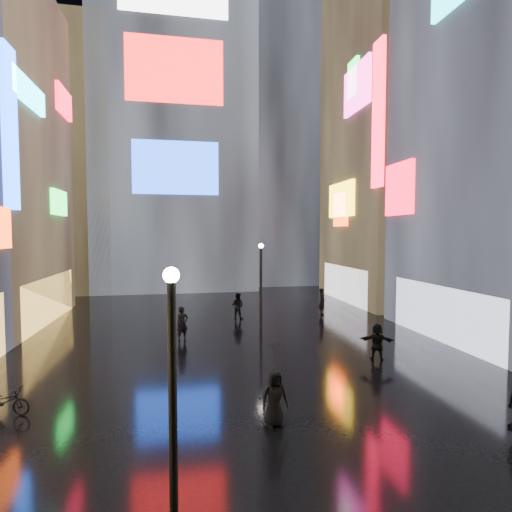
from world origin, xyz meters
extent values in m
plane|color=black|center=(0.00, 20.00, 0.00)|extent=(140.00, 140.00, 0.00)
cube|color=#1453FF|center=(-10.85, 20.00, 11.00)|extent=(0.25, 1.40, 8.00)
cube|color=#FFC659|center=(-11.10, 26.00, 1.50)|extent=(0.20, 10.00, 3.00)
cube|color=#1CFF41|center=(-10.85, 27.82, 7.91)|extent=(0.25, 3.00, 1.71)
cube|color=#1AF7FF|center=(-10.85, 22.61, 13.61)|extent=(0.25, 4.84, 1.37)
cube|color=#FF0C28|center=(-10.85, 29.70, 15.31)|extent=(0.25, 3.32, 1.94)
cube|color=white|center=(11.10, 17.00, 1.50)|extent=(0.20, 9.00, 3.00)
cube|color=#FF0C28|center=(10.85, 21.12, 8.58)|extent=(0.25, 2.99, 3.26)
cube|color=#FF0C28|center=(10.85, 24.00, 14.00)|extent=(0.25, 1.40, 10.00)
cube|color=black|center=(16.00, 30.00, 14.00)|extent=(10.00, 12.00, 28.00)
cube|color=white|center=(11.10, 30.00, 1.50)|extent=(0.20, 9.00, 3.00)
cube|color=yellow|center=(10.85, 30.32, 8.66)|extent=(0.25, 4.92, 2.91)
cube|color=#FF32AA|center=(10.85, 27.51, 17.02)|extent=(0.25, 4.36, 3.46)
cube|color=#FF440C|center=(10.85, 30.44, 7.84)|extent=(0.25, 2.63, 2.87)
cube|color=#1CFF41|center=(10.85, 28.19, 17.94)|extent=(0.25, 1.69, 2.90)
cube|color=black|center=(-3.00, 44.00, 21.00)|extent=(16.00, 14.00, 42.00)
cube|color=#FF1414|center=(-3.00, 36.90, 21.00)|extent=(9.00, 0.20, 6.00)
cube|color=#194CFF|center=(-3.00, 36.90, 12.00)|extent=(8.00, 0.20, 5.00)
cube|color=black|center=(9.00, 46.00, 17.00)|extent=(12.00, 12.00, 34.00)
cube|color=black|center=(-14.00, 42.00, 13.00)|extent=(10.00, 10.00, 26.00)
cylinder|color=black|center=(-2.80, 5.43, 2.50)|extent=(0.16, 0.16, 5.00)
sphere|color=white|center=(-2.80, 5.43, 5.05)|extent=(0.30, 0.30, 0.30)
cylinder|color=black|center=(2.16, 21.82, 2.50)|extent=(0.16, 0.16, 5.00)
sphere|color=white|center=(2.16, 21.82, 5.05)|extent=(0.30, 0.30, 0.30)
imported|color=black|center=(0.11, 9.57, 0.84)|extent=(0.89, 0.65, 1.68)
imported|color=black|center=(6.17, 14.76, 0.84)|extent=(1.63, 1.09, 1.68)
imported|color=black|center=(-2.58, 19.75, 0.92)|extent=(0.80, 0.70, 1.85)
imported|color=black|center=(1.13, 24.75, 0.88)|extent=(1.08, 1.02, 1.76)
imported|color=black|center=(0.11, 9.57, 2.12)|extent=(1.35, 1.35, 0.87)
imported|color=black|center=(-8.21, 11.84, 0.44)|extent=(1.76, 0.97, 0.88)
imported|color=black|center=(7.24, 24.94, 0.95)|extent=(0.54, 0.74, 1.89)
camera|label=1|loc=(-2.62, -1.88, 5.80)|focal=28.00mm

